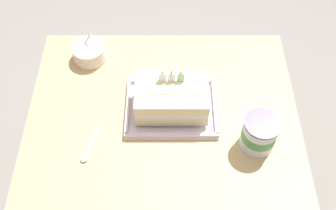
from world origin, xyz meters
TOP-DOWN VIEW (x-y plane):
  - ground_plane at (0.00, 0.00)m, footprint 8.00×8.00m
  - dining_table at (0.00, 0.00)m, footprint 0.94×0.74m
  - foil_tray at (0.03, 0.00)m, footprint 0.31×0.24m
  - birthday_cake at (0.03, 0.00)m, footprint 0.24×0.16m
  - bowl_stack at (-0.28, 0.25)m, footprint 0.13×0.13m
  - ice_cream_tub at (0.31, -0.13)m, footprint 0.12×0.12m
  - serving_spoon_near_tray at (-0.25, -0.17)m, footprint 0.05×0.14m

SIDE VIEW (x-z plane):
  - ground_plane at x=0.00m, z-range 0.00..0.00m
  - dining_table at x=0.00m, z-range 0.24..0.94m
  - serving_spoon_near_tray at x=-0.25m, z-range 0.71..0.72m
  - foil_tray at x=0.03m, z-range 0.70..0.73m
  - bowl_stack at x=-0.28m, z-range 0.68..0.79m
  - ice_cream_tub at x=0.31m, z-range 0.71..0.83m
  - birthday_cake at x=0.03m, z-range 0.71..0.85m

